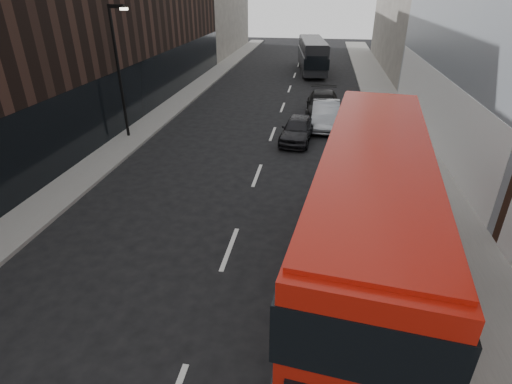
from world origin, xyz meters
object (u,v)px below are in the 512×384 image
at_px(car_a, 298,129).
at_px(car_c, 323,104).
at_px(grey_bus, 312,55).
at_px(car_b, 326,114).
at_px(street_lamp, 119,64).
at_px(red_bus, 369,215).

distance_m(car_a, car_c, 5.40).
relative_size(grey_bus, car_a, 2.44).
bearing_deg(grey_bus, car_a, -96.88).
xyz_separation_m(grey_bus, car_b, (1.52, -18.02, -0.93)).
distance_m(street_lamp, red_bus, 16.90).
bearing_deg(car_b, red_bus, -85.40).
xyz_separation_m(grey_bus, car_c, (1.32, -15.68, -0.92)).
xyz_separation_m(red_bus, car_b, (-1.09, 15.32, -1.75)).
height_order(street_lamp, car_a, street_lamp).
height_order(street_lamp, car_b, street_lamp).
bearing_deg(car_c, red_bus, -85.95).
relative_size(red_bus, car_b, 2.41).
xyz_separation_m(street_lamp, grey_bus, (9.79, 21.98, -2.47)).
height_order(car_a, car_c, car_c).
bearing_deg(car_a, car_c, 82.02).
relative_size(street_lamp, red_bus, 0.61).
relative_size(street_lamp, car_c, 1.29).
distance_m(car_a, car_b, 3.27).
bearing_deg(car_c, street_lamp, -150.57).
height_order(red_bus, grey_bus, red_bus).
xyz_separation_m(street_lamp, car_b, (11.31, 3.96, -3.40)).
distance_m(red_bus, car_a, 12.84).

